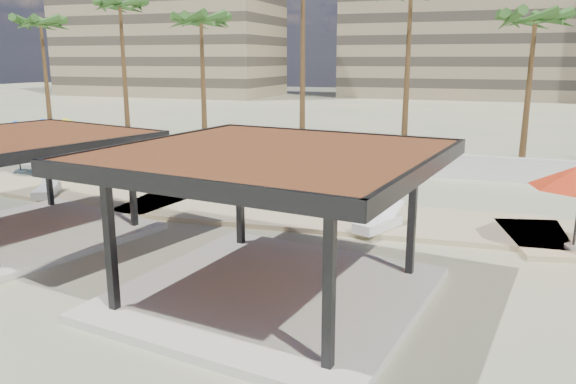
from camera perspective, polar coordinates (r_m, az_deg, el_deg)
name	(u,v)px	position (r m, az deg, el deg)	size (l,w,h in m)	color
ground	(181,280)	(15.38, -10.80, -8.75)	(200.00, 200.00, 0.00)	tan
promenade	(332,212)	(21.33, 4.48, -2.08)	(44.45, 7.97, 0.24)	#C6B284
boundary_wall	(339,159)	(29.58, 5.16, 3.34)	(56.00, 0.30, 1.20)	silver
pavilion_central	(273,210)	(13.37, -1.54, -1.88)	(8.26, 8.26, 3.72)	beige
pavilion_west	(22,176)	(20.10, -25.38, 1.46)	(8.16, 8.16, 3.40)	beige
umbrella_a	(43,126)	(29.72, -23.60, 6.14)	(4.08, 4.08, 2.77)	beige
umbrella_b	(66,126)	(28.59, -21.60, 6.22)	(3.97, 3.97, 2.85)	beige
umbrella_f	(16,128)	(30.95, -25.92, 5.88)	(3.46, 3.46, 2.59)	beige
lounger_a	(47,190)	(25.57, -23.29, 0.18)	(1.58, 2.19, 0.80)	white
lounger_b	(379,223)	(19.08, 9.19, -3.11)	(1.45, 2.24, 0.81)	white
palm_a	(41,28)	(41.75, -23.81, 15.04)	(3.00, 3.00, 8.86)	brown
palm_b	(120,11)	(38.29, -16.69, 17.23)	(3.00, 3.00, 9.85)	brown
palm_c	(201,26)	(34.50, -8.82, 16.36)	(3.00, 3.00, 8.74)	brown
palm_f	(535,24)	(30.83, 23.80, 15.31)	(3.00, 3.00, 8.46)	brown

